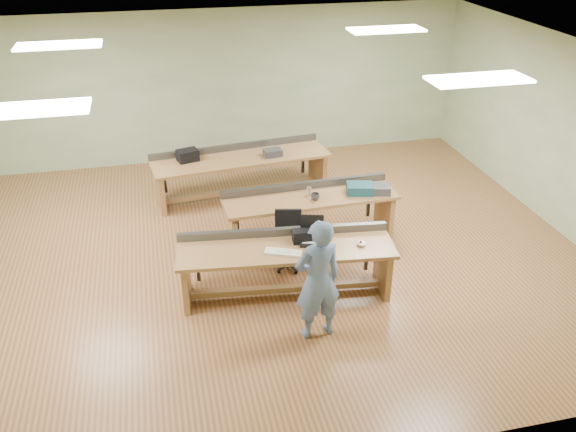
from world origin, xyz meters
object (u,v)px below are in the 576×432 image
object	(u,v)px
task_chair	(288,247)
parts_bin_grey	(375,189)
parts_bin_teal	(360,189)
workbench_back	(241,166)
laptop_base	(312,242)
workbench_front	(286,259)
camera_bag	(302,236)
drinks_can	(309,191)
person	(318,280)
workbench_mid	(310,207)
mug	(315,197)

from	to	relation	value
task_chair	parts_bin_grey	bearing A→B (deg)	33.76
parts_bin_teal	workbench_back	bearing A→B (deg)	130.20
task_chair	laptop_base	bearing A→B (deg)	-64.27
task_chair	parts_bin_grey	size ratio (longest dim) A/B	1.89
workbench_front	parts_bin_teal	world-z (taller)	parts_bin_teal
parts_bin_teal	parts_bin_grey	size ratio (longest dim) A/B	0.90
workbench_back	laptop_base	distance (m)	3.26
camera_bag	task_chair	size ratio (longest dim) A/B	0.30
parts_bin_grey	drinks_can	bearing A→B (deg)	171.93
person	laptop_base	distance (m)	0.96
parts_bin_grey	laptop_base	bearing A→B (deg)	-136.75
workbench_back	person	size ratio (longest dim) A/B	2.00
person	parts_bin_grey	xyz separation A→B (m)	(1.55, 2.24, 0.00)
drinks_can	parts_bin_teal	bearing A→B (deg)	-7.20
workbench_mid	camera_bag	world-z (taller)	camera_bag
camera_bag	task_chair	xyz separation A→B (m)	(-0.05, 0.61, -0.52)
workbench_mid	laptop_base	size ratio (longest dim) A/B	8.81
workbench_front	parts_bin_teal	bearing A→B (deg)	48.14
person	camera_bag	world-z (taller)	person
workbench_mid	workbench_back	world-z (taller)	same
workbench_back	person	world-z (taller)	person
workbench_mid	drinks_can	world-z (taller)	drinks_can
task_chair	parts_bin_teal	bearing A→B (deg)	38.89
mug	parts_bin_grey	bearing A→B (deg)	1.84
camera_bag	parts_bin_teal	distance (m)	1.78
workbench_mid	workbench_back	distance (m)	2.00
workbench_front	mug	bearing A→B (deg)	65.64
workbench_back	task_chair	xyz separation A→B (m)	(0.29, -2.54, -0.25)
camera_bag	drinks_can	bearing A→B (deg)	74.98
workbench_mid	mug	size ratio (longest dim) A/B	20.70
laptop_base	mug	xyz separation A→B (m)	(0.39, 1.26, 0.04)
workbench_mid	task_chair	xyz separation A→B (m)	(-0.51, -0.71, -0.24)
laptop_base	drinks_can	xyz separation A→B (m)	(0.34, 1.44, 0.05)
task_chair	drinks_can	distance (m)	1.04
task_chair	workbench_back	bearing A→B (deg)	108.67
camera_bag	workbench_mid	bearing A→B (deg)	74.02
workbench_mid	workbench_front	bearing A→B (deg)	-119.18
parts_bin_grey	drinks_can	distance (m)	1.05
person	task_chair	distance (m)	1.70
camera_bag	laptop_base	bearing A→B (deg)	-28.75
person	task_chair	bearing A→B (deg)	-98.68
camera_bag	task_chair	bearing A→B (deg)	98.05
workbench_front	workbench_back	bearing A→B (deg)	98.04
workbench_mid	parts_bin_teal	bearing A→B (deg)	-6.69
workbench_back	camera_bag	xyz separation A→B (m)	(0.35, -3.15, 0.28)
parts_bin_grey	mug	xyz separation A→B (m)	(-0.98, -0.03, -0.01)
mug	drinks_can	world-z (taller)	drinks_can
workbench_back	mug	size ratio (longest dim) A/B	24.30
workbench_mid	laptop_base	xyz separation A→B (m)	(-0.35, -1.40, 0.21)
person	camera_bag	xyz separation A→B (m)	(0.06, 1.02, 0.03)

